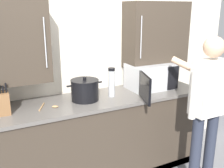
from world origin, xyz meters
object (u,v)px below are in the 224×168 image
object	(u,v)px
knife_block	(3,103)
person_figure	(207,103)
stock_pot	(85,90)
thermos_flask	(112,82)
wooden_spoon	(49,107)
microwave_oven	(149,77)

from	to	relation	value
knife_block	person_figure	bearing A→B (deg)	-21.36
stock_pot	thermos_flask	world-z (taller)	thermos_flask
wooden_spoon	person_figure	world-z (taller)	person_figure
microwave_oven	thermos_flask	size ratio (longest dim) A/B	2.29
stock_pot	wooden_spoon	world-z (taller)	stock_pot
stock_pot	wooden_spoon	bearing A→B (deg)	-173.28
stock_pot	person_figure	distance (m)	1.24
knife_block	person_figure	xyz separation A→B (m)	(1.80, -0.71, -0.07)
microwave_oven	person_figure	world-z (taller)	person_figure
knife_block	thermos_flask	world-z (taller)	thermos_flask
knife_block	microwave_oven	bearing A→B (deg)	1.59
microwave_oven	wooden_spoon	distance (m)	1.23
wooden_spoon	knife_block	bearing A→B (deg)	175.29
thermos_flask	person_figure	xyz separation A→B (m)	(0.70, -0.70, -0.13)
stock_pot	knife_block	size ratio (longest dim) A/B	1.32
microwave_oven	stock_pot	world-z (taller)	microwave_oven
wooden_spoon	person_figure	size ratio (longest dim) A/B	0.13
stock_pot	wooden_spoon	distance (m)	0.41
wooden_spoon	person_figure	distance (m)	1.55
knife_block	stock_pot	bearing A→B (deg)	0.95
thermos_flask	knife_block	bearing A→B (deg)	179.71
wooden_spoon	person_figure	xyz separation A→B (m)	(1.40, -0.67, 0.02)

